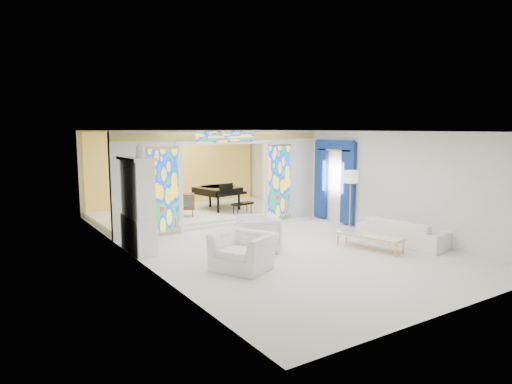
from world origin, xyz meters
TOP-DOWN VIEW (x-y plane):
  - floor at (0.00, 0.00)m, footprint 12.00×12.00m
  - ceiling at (0.00, 0.00)m, footprint 7.00×12.00m
  - wall_back at (0.00, 6.00)m, footprint 7.00×0.02m
  - wall_front at (0.00, -6.00)m, footprint 7.00×0.02m
  - wall_left at (-3.50, 0.00)m, footprint 0.02×12.00m
  - wall_right at (3.50, 0.00)m, footprint 0.02×12.00m
  - partition_wall at (0.00, 2.00)m, footprint 7.00×0.22m
  - stained_glass_left at (-2.03, 1.89)m, footprint 0.90×0.04m
  - stained_glass_right at (2.03, 1.89)m, footprint 0.90×0.04m
  - stained_glass_transom at (0.00, 1.89)m, footprint 2.00×0.04m
  - alcove_platform at (0.00, 4.10)m, footprint 6.80×3.80m
  - gold_curtain_back at (0.00, 5.88)m, footprint 6.70×0.10m
  - chandelier at (0.20, 4.00)m, footprint 0.48×0.48m
  - blue_drapes at (3.40, 0.70)m, footprint 0.14×1.85m
  - china_cabinet at (-3.22, 0.60)m, footprint 0.56×1.46m
  - armchair_left at (-1.77, -2.07)m, footprint 1.52×1.59m
  - armchair_right at (-0.67, -1.00)m, footprint 1.27×1.25m
  - sofa at (2.95, -2.51)m, footprint 1.31×2.46m
  - side_table at (-1.49, -1.24)m, footprint 0.54×0.54m
  - vase at (-1.49, -1.24)m, footprint 0.22×0.22m
  - coffee_table at (1.81, -2.42)m, footprint 0.97×1.80m
  - floor_lamp at (2.80, -0.67)m, footprint 0.53×0.53m
  - grand_piano at (0.92, 4.10)m, footprint 1.71×2.64m
  - tv_console at (-0.71, 3.40)m, footprint 0.76×0.66m

SIDE VIEW (x-z plane):
  - floor at x=0.00m, z-range 0.00..0.00m
  - alcove_platform at x=0.00m, z-range 0.00..0.18m
  - sofa at x=2.95m, z-range 0.00..0.68m
  - coffee_table at x=1.81m, z-range 0.16..0.54m
  - armchair_left at x=-1.77m, z-range 0.00..0.80m
  - side_table at x=-1.49m, z-range 0.10..0.72m
  - armchair_right at x=-0.67m, z-range 0.00..0.90m
  - tv_console at x=-0.71m, z-range 0.29..1.03m
  - vase at x=-1.49m, z-range 0.63..0.83m
  - grand_piano at x=0.92m, z-range 0.35..1.33m
  - china_cabinet at x=-3.22m, z-range -0.19..2.53m
  - stained_glass_left at x=-2.03m, z-range 0.10..2.50m
  - stained_glass_right at x=2.03m, z-range 0.10..2.50m
  - wall_back at x=0.00m, z-range 0.00..3.00m
  - wall_front at x=0.00m, z-range 0.00..3.00m
  - wall_left at x=-3.50m, z-range 0.00..3.00m
  - wall_right at x=3.50m, z-range 0.00..3.00m
  - gold_curtain_back at x=0.00m, z-range 0.05..2.95m
  - floor_lamp at x=2.80m, z-range 0.65..2.49m
  - blue_drapes at x=3.40m, z-range 0.25..2.90m
  - partition_wall at x=0.00m, z-range 0.15..3.15m
  - chandelier at x=0.20m, z-range 2.40..2.70m
  - stained_glass_transom at x=0.00m, z-range 2.65..2.99m
  - ceiling at x=0.00m, z-range 2.99..3.01m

